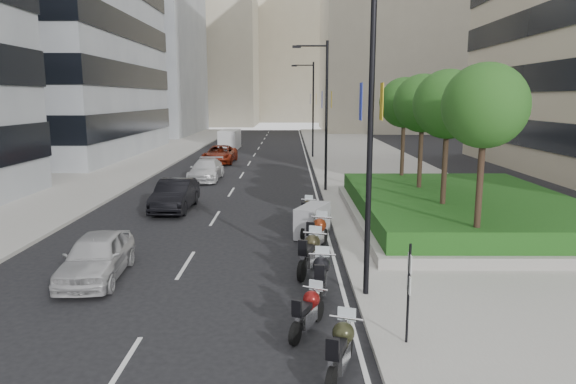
{
  "coord_description": "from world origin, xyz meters",
  "views": [
    {
      "loc": [
        2.11,
        -13.02,
        5.7
      ],
      "look_at": [
        2.04,
        7.11,
        2.0
      ],
      "focal_mm": 32.0,
      "sensor_mm": 36.0,
      "label": 1
    }
  ],
  "objects_px": {
    "motorcycle_2": "(321,278)",
    "delivery_van": "(230,140)",
    "lamp_post_2": "(311,105)",
    "motorcycle_1": "(308,311)",
    "motorcycle_0": "(341,350)",
    "car_b": "(175,195)",
    "car_a": "(97,256)",
    "motorcycle_3": "(310,253)",
    "parking_sign": "(409,288)",
    "motorcycle_6": "(307,212)",
    "lamp_post_1": "(324,109)",
    "motorcycle_5": "(312,221)",
    "car_c": "(206,170)",
    "lamp_post_0": "(365,122)",
    "motorcycle_4": "(317,235)",
    "car_d": "(220,154)"
  },
  "relations": [
    {
      "from": "motorcycle_0",
      "to": "car_c",
      "type": "distance_m",
      "value": 26.74
    },
    {
      "from": "motorcycle_4",
      "to": "motorcycle_5",
      "type": "bearing_deg",
      "value": 22.49
    },
    {
      "from": "lamp_post_1",
      "to": "motorcycle_5",
      "type": "distance_m",
      "value": 11.15
    },
    {
      "from": "motorcycle_1",
      "to": "motorcycle_6",
      "type": "bearing_deg",
      "value": 23.14
    },
    {
      "from": "motorcycle_5",
      "to": "delivery_van",
      "type": "xyz_separation_m",
      "value": [
        -7.77,
        37.2,
        0.35
      ]
    },
    {
      "from": "parking_sign",
      "to": "lamp_post_1",
      "type": "bearing_deg",
      "value": 91.88
    },
    {
      "from": "car_b",
      "to": "motorcycle_6",
      "type": "bearing_deg",
      "value": -22.39
    },
    {
      "from": "parking_sign",
      "to": "motorcycle_0",
      "type": "height_order",
      "value": "parking_sign"
    },
    {
      "from": "lamp_post_1",
      "to": "lamp_post_2",
      "type": "xyz_separation_m",
      "value": [
        0.0,
        18.0,
        0.0
      ]
    },
    {
      "from": "parking_sign",
      "to": "motorcycle_6",
      "type": "height_order",
      "value": "parking_sign"
    },
    {
      "from": "motorcycle_0",
      "to": "motorcycle_2",
      "type": "distance_m",
      "value": 4.18
    },
    {
      "from": "lamp_post_0",
      "to": "motorcycle_3",
      "type": "distance_m",
      "value": 5.15
    },
    {
      "from": "car_d",
      "to": "motorcycle_2",
      "type": "bearing_deg",
      "value": -75.64
    },
    {
      "from": "motorcycle_2",
      "to": "delivery_van",
      "type": "xyz_separation_m",
      "value": [
        -7.72,
        44.05,
        0.36
      ]
    },
    {
      "from": "motorcycle_6",
      "to": "car_d",
      "type": "xyz_separation_m",
      "value": [
        -7.0,
        22.3,
        0.22
      ]
    },
    {
      "from": "motorcycle_0",
      "to": "parking_sign",
      "type": "bearing_deg",
      "value": -35.54
    },
    {
      "from": "lamp_post_0",
      "to": "parking_sign",
      "type": "xyz_separation_m",
      "value": [
        0.66,
        -3.0,
        -3.61
      ]
    },
    {
      "from": "lamp_post_2",
      "to": "motorcycle_6",
      "type": "xyz_separation_m",
      "value": [
        -1.25,
        -26.02,
        -4.5
      ]
    },
    {
      "from": "motorcycle_2",
      "to": "delivery_van",
      "type": "height_order",
      "value": "delivery_van"
    },
    {
      "from": "lamp_post_1",
      "to": "motorcycle_5",
      "type": "relative_size",
      "value": 3.91
    },
    {
      "from": "lamp_post_0",
      "to": "motorcycle_6",
      "type": "bearing_deg",
      "value": 97.94
    },
    {
      "from": "lamp_post_0",
      "to": "motorcycle_4",
      "type": "relative_size",
      "value": 3.83
    },
    {
      "from": "car_a",
      "to": "motorcycle_1",
      "type": "bearing_deg",
      "value": -34.13
    },
    {
      "from": "lamp_post_2",
      "to": "motorcycle_1",
      "type": "relative_size",
      "value": 4.85
    },
    {
      "from": "motorcycle_0",
      "to": "car_b",
      "type": "bearing_deg",
      "value": 41.65
    },
    {
      "from": "lamp_post_2",
      "to": "motorcycle_3",
      "type": "distance_m",
      "value": 33.05
    },
    {
      "from": "motorcycle_0",
      "to": "motorcycle_2",
      "type": "bearing_deg",
      "value": 20.37
    },
    {
      "from": "motorcycle_3",
      "to": "motorcycle_1",
      "type": "bearing_deg",
      "value": -164.35
    },
    {
      "from": "motorcycle_1",
      "to": "motorcycle_5",
      "type": "relative_size",
      "value": 0.81
    },
    {
      "from": "motorcycle_0",
      "to": "car_a",
      "type": "xyz_separation_m",
      "value": [
        -7.21,
        5.84,
        0.15
      ]
    },
    {
      "from": "motorcycle_6",
      "to": "delivery_van",
      "type": "relative_size",
      "value": 0.41
    },
    {
      "from": "lamp_post_1",
      "to": "lamp_post_2",
      "type": "bearing_deg",
      "value": 90.0
    },
    {
      "from": "parking_sign",
      "to": "motorcycle_5",
      "type": "distance_m",
      "value": 10.01
    },
    {
      "from": "lamp_post_1",
      "to": "motorcycle_1",
      "type": "xyz_separation_m",
      "value": [
        -1.59,
        -19.16,
        -4.53
      ]
    },
    {
      "from": "motorcycle_6",
      "to": "delivery_van",
      "type": "height_order",
      "value": "delivery_van"
    },
    {
      "from": "lamp_post_2",
      "to": "car_a",
      "type": "bearing_deg",
      "value": -103.8
    },
    {
      "from": "motorcycle_1",
      "to": "car_c",
      "type": "relative_size",
      "value": 0.37
    },
    {
      "from": "parking_sign",
      "to": "car_b",
      "type": "relative_size",
      "value": 0.52
    },
    {
      "from": "motorcycle_6",
      "to": "delivery_van",
      "type": "bearing_deg",
      "value": 24.19
    },
    {
      "from": "lamp_post_1",
      "to": "car_c",
      "type": "distance_m",
      "value": 10.14
    },
    {
      "from": "motorcycle_1",
      "to": "motorcycle_3",
      "type": "distance_m",
      "value": 4.44
    },
    {
      "from": "lamp_post_1",
      "to": "motorcycle_1",
      "type": "height_order",
      "value": "lamp_post_1"
    },
    {
      "from": "motorcycle_0",
      "to": "delivery_van",
      "type": "bearing_deg",
      "value": 27.47
    },
    {
      "from": "motorcycle_0",
      "to": "motorcycle_5",
      "type": "relative_size",
      "value": 0.92
    },
    {
      "from": "parking_sign",
      "to": "motorcycle_6",
      "type": "relative_size",
      "value": 1.2
    },
    {
      "from": "lamp_post_0",
      "to": "car_c",
      "type": "bearing_deg",
      "value": 110.1
    },
    {
      "from": "motorcycle_5",
      "to": "car_c",
      "type": "xyz_separation_m",
      "value": [
        -6.82,
        14.8,
        0.08
      ]
    },
    {
      "from": "motorcycle_2",
      "to": "motorcycle_3",
      "type": "bearing_deg",
      "value": 12.22
    },
    {
      "from": "motorcycle_0",
      "to": "delivery_van",
      "type": "relative_size",
      "value": 0.41
    },
    {
      "from": "motorcycle_5",
      "to": "car_d",
      "type": "xyz_separation_m",
      "value": [
        -7.16,
        24.46,
        0.13
      ]
    }
  ]
}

